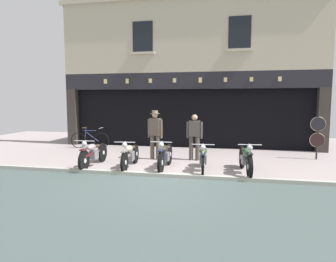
# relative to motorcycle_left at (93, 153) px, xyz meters

# --- Properties ---
(ground) EXTENTS (23.42, 22.00, 0.18)m
(ground) POSITION_rel_motorcycle_left_xyz_m (2.42, -1.89, -0.46)
(ground) COLOR gray
(shop_facade) EXTENTS (11.72, 4.42, 6.57)m
(shop_facade) POSITION_rel_motorcycle_left_xyz_m (2.42, 6.09, 1.34)
(shop_facade) COLOR black
(shop_facade) RESTS_ON ground
(motorcycle_left) EXTENTS (0.62, 2.03, 0.91)m
(motorcycle_left) POSITION_rel_motorcycle_left_xyz_m (0.00, 0.00, 0.00)
(motorcycle_left) COLOR black
(motorcycle_left) RESTS_ON ground
(motorcycle_center_left) EXTENTS (0.62, 1.98, 0.90)m
(motorcycle_center_left) POSITION_rel_motorcycle_left_xyz_m (1.21, 0.03, -0.01)
(motorcycle_center_left) COLOR black
(motorcycle_center_left) RESTS_ON ground
(motorcycle_center) EXTENTS (0.62, 1.97, 0.93)m
(motorcycle_center) POSITION_rel_motorcycle_left_xyz_m (2.31, 0.08, 0.01)
(motorcycle_center) COLOR black
(motorcycle_center) RESTS_ON ground
(motorcycle_center_right) EXTENTS (0.62, 1.92, 0.89)m
(motorcycle_center_right) POSITION_rel_motorcycle_left_xyz_m (3.46, 0.05, -0.01)
(motorcycle_center_right) COLOR black
(motorcycle_center_right) RESTS_ON ground
(motorcycle_right) EXTENTS (0.62, 2.02, 0.94)m
(motorcycle_right) POSITION_rel_motorcycle_left_xyz_m (4.67, 0.03, 0.01)
(motorcycle_right) COLOR black
(motorcycle_right) RESTS_ON ground
(salesman_left) EXTENTS (0.55, 0.34, 1.74)m
(salesman_left) POSITION_rel_motorcycle_left_xyz_m (1.65, 1.49, 0.54)
(salesman_left) COLOR brown
(salesman_left) RESTS_ON ground
(shopkeeper_center) EXTENTS (0.56, 0.25, 1.60)m
(shopkeeper_center) POSITION_rel_motorcycle_left_xyz_m (3.02, 1.62, 0.46)
(shopkeeper_center) COLOR #47423D
(shopkeeper_center) RESTS_ON ground
(tyre_sign_pole) EXTENTS (0.51, 0.06, 1.71)m
(tyre_sign_pole) POSITION_rel_motorcycle_left_xyz_m (7.27, 2.60, 0.54)
(tyre_sign_pole) COLOR #232328
(tyre_sign_pole) RESTS_ON ground
(advert_board_near) EXTENTS (0.78, 0.03, 0.89)m
(advert_board_near) POSITION_rel_motorcycle_left_xyz_m (0.74, 4.50, 1.42)
(advert_board_near) COLOR beige
(leaning_bicycle) EXTENTS (1.75, 0.50, 0.94)m
(leaning_bicycle) POSITION_rel_motorcycle_left_xyz_m (-1.79, 3.35, -0.05)
(leaning_bicycle) COLOR black
(leaning_bicycle) RESTS_ON ground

